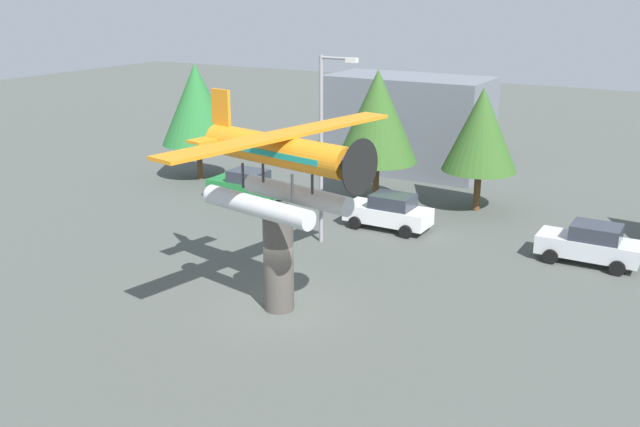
# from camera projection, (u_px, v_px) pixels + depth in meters

# --- Properties ---
(ground_plane) EXTENTS (140.00, 140.00, 0.00)m
(ground_plane) POSITION_uv_depth(u_px,v_px,m) (279.00, 308.00, 26.17)
(ground_plane) COLOR #4C514C
(display_pedestal) EXTENTS (1.10, 1.10, 3.82)m
(display_pedestal) POSITION_uv_depth(u_px,v_px,m) (279.00, 260.00, 25.60)
(display_pedestal) COLOR #4C4742
(display_pedestal) RESTS_ON ground
(floatplane_monument) EXTENTS (7.13, 10.42, 4.00)m
(floatplane_monument) POSITION_uv_depth(u_px,v_px,m) (279.00, 164.00, 24.44)
(floatplane_monument) COLOR silver
(floatplane_monument) RESTS_ON display_pedestal
(car_near_green) EXTENTS (4.20, 2.02, 1.76)m
(car_near_green) POSITION_uv_depth(u_px,v_px,m) (246.00, 185.00, 39.37)
(car_near_green) COLOR #237A38
(car_near_green) RESTS_ON ground
(car_mid_white) EXTENTS (4.20, 2.02, 1.76)m
(car_mid_white) POSITION_uv_depth(u_px,v_px,m) (389.00, 211.00, 34.69)
(car_mid_white) COLOR white
(car_mid_white) RESTS_ON ground
(car_far_silver) EXTENTS (4.20, 2.02, 1.76)m
(car_far_silver) POSITION_uv_depth(u_px,v_px,m) (590.00, 244.00, 30.29)
(car_far_silver) COLOR silver
(car_far_silver) RESTS_ON ground
(streetlight_primary) EXTENTS (1.84, 0.28, 8.56)m
(streetlight_primary) POSITION_uv_depth(u_px,v_px,m) (325.00, 138.00, 31.61)
(streetlight_primary) COLOR gray
(streetlight_primary) RESTS_ON ground
(storefront_building) EXTENTS (10.21, 5.11, 6.06)m
(storefront_building) POSITION_uv_depth(u_px,v_px,m) (408.00, 124.00, 45.55)
(storefront_building) COLOR slate
(storefront_building) RESTS_ON ground
(tree_west) EXTENTS (4.37, 4.37, 7.11)m
(tree_west) POSITION_uv_depth(u_px,v_px,m) (197.00, 104.00, 42.75)
(tree_west) COLOR brown
(tree_west) RESTS_ON ground
(tree_east) EXTENTS (4.45, 4.45, 7.30)m
(tree_east) POSITION_uv_depth(u_px,v_px,m) (377.00, 116.00, 37.77)
(tree_east) COLOR brown
(tree_east) RESTS_ON ground
(tree_center_back) EXTENTS (3.91, 3.91, 6.54)m
(tree_center_back) POSITION_uv_depth(u_px,v_px,m) (481.00, 130.00, 36.56)
(tree_center_back) COLOR brown
(tree_center_back) RESTS_ON ground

